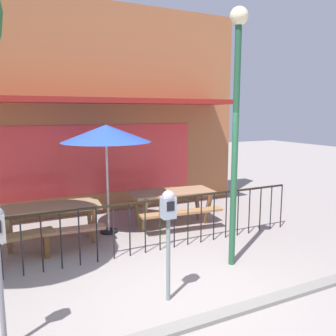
# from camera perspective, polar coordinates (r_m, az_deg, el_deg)

# --- Properties ---
(ground) EXTENTS (40.00, 40.00, 0.00)m
(ground) POSITION_cam_1_polar(r_m,az_deg,el_deg) (5.05, 2.39, -20.67)
(ground) COLOR gray
(pub_storefront) EXTENTS (7.97, 1.50, 5.11)m
(pub_storefront) POSITION_cam_1_polar(r_m,az_deg,el_deg) (8.86, -12.49, 9.19)
(pub_storefront) COLOR brown
(pub_storefront) RESTS_ON ground
(patio_fence_front) EXTENTS (6.72, 0.04, 0.97)m
(patio_fence_front) POSITION_cam_1_polar(r_m,az_deg,el_deg) (6.18, -5.04, -8.23)
(patio_fence_front) COLOR black
(patio_fence_front) RESTS_ON ground
(picnic_table_left) EXTENTS (1.91, 1.51, 0.79)m
(picnic_table_left) POSITION_cam_1_polar(r_m,az_deg,el_deg) (6.96, -18.56, -7.15)
(picnic_table_left) COLOR #967351
(picnic_table_left) RESTS_ON ground
(picnic_table_right) EXTENTS (1.92, 1.52, 0.79)m
(picnic_table_right) POSITION_cam_1_polar(r_m,az_deg,el_deg) (7.76, 0.75, -5.00)
(picnic_table_right) COLOR #996E51
(picnic_table_right) RESTS_ON ground
(patio_umbrella) EXTENTS (1.82, 1.82, 2.26)m
(patio_umbrella) POSITION_cam_1_polar(r_m,az_deg,el_deg) (7.14, -10.12, 5.49)
(patio_umbrella) COLOR black
(patio_umbrella) RESTS_ON ground
(patio_bench) EXTENTS (1.43, 0.48, 0.48)m
(patio_bench) POSITION_cam_1_polar(r_m,az_deg,el_deg) (6.47, -24.32, -11.16)
(patio_bench) COLOR olive
(patio_bench) RESTS_ON ground
(parking_meter_far) EXTENTS (0.18, 0.17, 1.52)m
(parking_meter_far) POSITION_cam_1_polar(r_m,az_deg,el_deg) (4.56, 0.04, -7.93)
(parking_meter_far) COLOR slate
(parking_meter_far) RESTS_ON ground
(street_lamp) EXTENTS (0.28, 0.28, 4.07)m
(street_lamp) POSITION_cam_1_polar(r_m,az_deg,el_deg) (5.58, 11.13, 10.36)
(street_lamp) COLOR #225335
(street_lamp) RESTS_ON ground
(curb_edge) EXTENTS (11.15, 0.20, 0.11)m
(curb_edge) POSITION_cam_1_polar(r_m,az_deg,el_deg) (4.62, 6.09, -23.77)
(curb_edge) COLOR gray
(curb_edge) RESTS_ON ground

